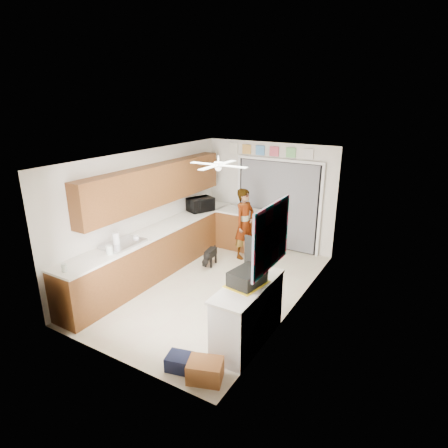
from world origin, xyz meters
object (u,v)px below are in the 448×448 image
at_px(suitcase, 247,277).
at_px(cup, 136,238).
at_px(microwave, 200,204).
at_px(dog, 211,256).
at_px(cardboard_box, 205,371).
at_px(navy_crate, 179,362).
at_px(man, 245,224).
at_px(paper_towel_roll, 116,239).

bearing_deg(suitcase, cup, 178.39).
distance_m(microwave, dog, 1.33).
bearing_deg(cardboard_box, microwave, 124.44).
distance_m(navy_crate, dog, 3.30).
height_order(navy_crate, dog, dog).
xyz_separation_m(cardboard_box, man, (-1.39, 3.75, 0.66)).
xyz_separation_m(microwave, dog, (0.71, -0.69, -0.89)).
relative_size(cup, suitcase, 0.21).
bearing_deg(man, cardboard_box, -149.57).
xyz_separation_m(cup, suitcase, (2.56, -0.49, 0.07)).
height_order(cardboard_box, man, man).
xyz_separation_m(suitcase, man, (-1.46, 2.75, -0.25)).
relative_size(cardboard_box, man, 0.28).
bearing_deg(paper_towel_roll, dog, 67.53).
xyz_separation_m(cup, man, (1.10, 2.26, -0.19)).
distance_m(cardboard_box, navy_crate, 0.41).
bearing_deg(man, cup, 164.08).
bearing_deg(navy_crate, microwave, 119.83).
bearing_deg(suitcase, paper_towel_roll, -172.78).
bearing_deg(cup, man, 64.00).
xyz_separation_m(cup, cardboard_box, (2.49, -1.49, -0.84)).
bearing_deg(cardboard_box, man, 110.36).
relative_size(suitcase, man, 0.32).
height_order(microwave, cardboard_box, microwave).
bearing_deg(suitcase, navy_crate, -106.49).
xyz_separation_m(microwave, man, (1.13, 0.08, -0.30)).
relative_size(man, dog, 3.06).
xyz_separation_m(cardboard_box, navy_crate, (-0.41, 0.00, -0.04)).
height_order(cup, paper_towel_roll, paper_towel_roll).
relative_size(paper_towel_roll, dog, 0.49).
distance_m(cup, navy_crate, 2.71).
distance_m(microwave, cardboard_box, 4.55).
height_order(paper_towel_roll, dog, paper_towel_roll).
height_order(paper_towel_roll, cardboard_box, paper_towel_roll).
bearing_deg(suitcase, cardboard_box, -84.80).
height_order(suitcase, man, man).
bearing_deg(dog, paper_towel_roll, -121.33).
xyz_separation_m(cardboard_box, dog, (-1.81, 2.98, 0.07)).
distance_m(microwave, man, 1.17).
bearing_deg(suitcase, dog, 142.74).
bearing_deg(dog, navy_crate, -73.74).
bearing_deg(microwave, man, -62.43).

